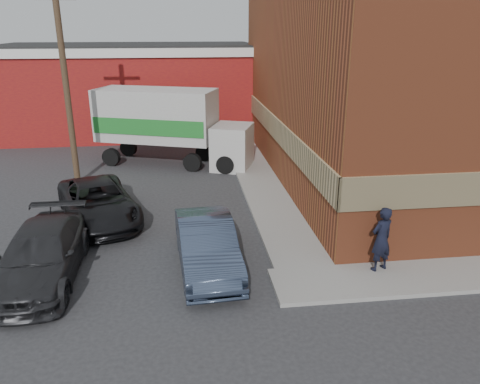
{
  "coord_description": "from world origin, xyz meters",
  "views": [
    {
      "loc": [
        -2.77,
        -11.67,
        6.7
      ],
      "look_at": [
        -0.91,
        3.0,
        1.42
      ],
      "focal_mm": 35.0,
      "sensor_mm": 36.0,
      "label": 1
    }
  ],
  "objects_px": {
    "brick_building": "(428,72)",
    "sedan": "(207,245)",
    "box_truck": "(170,122)",
    "man": "(381,239)",
    "suv_a": "(98,202)",
    "warehouse": "(130,89)",
    "utility_pole": "(65,75)",
    "suv_b": "(41,255)"
  },
  "relations": [
    {
      "from": "utility_pole",
      "to": "sedan",
      "type": "distance_m",
      "value": 10.79
    },
    {
      "from": "suv_a",
      "to": "suv_b",
      "type": "distance_m",
      "value": 4.16
    },
    {
      "from": "utility_pole",
      "to": "suv_a",
      "type": "distance_m",
      "value": 6.22
    },
    {
      "from": "warehouse",
      "to": "sedan",
      "type": "xyz_separation_m",
      "value": [
        3.81,
        -19.5,
        -2.07
      ]
    },
    {
      "from": "warehouse",
      "to": "utility_pole",
      "type": "bearing_deg",
      "value": -97.77
    },
    {
      "from": "brick_building",
      "to": "box_truck",
      "type": "bearing_deg",
      "value": 167.31
    },
    {
      "from": "brick_building",
      "to": "man",
      "type": "xyz_separation_m",
      "value": [
        -5.85,
        -9.4,
        -3.61
      ]
    },
    {
      "from": "man",
      "to": "brick_building",
      "type": "bearing_deg",
      "value": -143.21
    },
    {
      "from": "suv_b",
      "to": "box_truck",
      "type": "height_order",
      "value": "box_truck"
    },
    {
      "from": "brick_building",
      "to": "suv_a",
      "type": "height_order",
      "value": "brick_building"
    },
    {
      "from": "man",
      "to": "box_truck",
      "type": "xyz_separation_m",
      "value": [
        -5.95,
        12.06,
        1.1
      ]
    },
    {
      "from": "brick_building",
      "to": "box_truck",
      "type": "distance_m",
      "value": 12.36
    },
    {
      "from": "man",
      "to": "box_truck",
      "type": "relative_size",
      "value": 0.24
    },
    {
      "from": "warehouse",
      "to": "suv_b",
      "type": "distance_m",
      "value": 19.63
    },
    {
      "from": "utility_pole",
      "to": "sedan",
      "type": "bearing_deg",
      "value": -58.03
    },
    {
      "from": "utility_pole",
      "to": "sedan",
      "type": "xyz_separation_m",
      "value": [
        5.31,
        -8.5,
        -4.0
      ]
    },
    {
      "from": "warehouse",
      "to": "sedan",
      "type": "height_order",
      "value": "warehouse"
    },
    {
      "from": "utility_pole",
      "to": "suv_a",
      "type": "relative_size",
      "value": 1.77
    },
    {
      "from": "brick_building",
      "to": "utility_pole",
      "type": "height_order",
      "value": "brick_building"
    },
    {
      "from": "utility_pole",
      "to": "man",
      "type": "xyz_separation_m",
      "value": [
        10.14,
        -9.41,
        -3.68
      ]
    },
    {
      "from": "brick_building",
      "to": "suv_b",
      "type": "distance_m",
      "value": 17.91
    },
    {
      "from": "man",
      "to": "suv_b",
      "type": "height_order",
      "value": "man"
    },
    {
      "from": "suv_b",
      "to": "suv_a",
      "type": "bearing_deg",
      "value": 76.97
    },
    {
      "from": "warehouse",
      "to": "utility_pole",
      "type": "distance_m",
      "value": 11.27
    },
    {
      "from": "sedan",
      "to": "suv_b",
      "type": "xyz_separation_m",
      "value": [
        -4.57,
        0.0,
        -0.02
      ]
    },
    {
      "from": "suv_b",
      "to": "brick_building",
      "type": "bearing_deg",
      "value": 28.59
    },
    {
      "from": "brick_building",
      "to": "suv_a",
      "type": "xyz_separation_m",
      "value": [
        -14.36,
        -4.43,
        -3.98
      ]
    },
    {
      "from": "warehouse",
      "to": "man",
      "type": "distance_m",
      "value": 22.23
    },
    {
      "from": "warehouse",
      "to": "utility_pole",
      "type": "height_order",
      "value": "utility_pole"
    },
    {
      "from": "utility_pole",
      "to": "warehouse",
      "type": "bearing_deg",
      "value": 82.23
    },
    {
      "from": "suv_a",
      "to": "suv_b",
      "type": "xyz_separation_m",
      "value": [
        -0.9,
        -4.06,
        0.01
      ]
    },
    {
      "from": "man",
      "to": "suv_a",
      "type": "height_order",
      "value": "man"
    },
    {
      "from": "brick_building",
      "to": "suv_a",
      "type": "distance_m",
      "value": 15.55
    },
    {
      "from": "brick_building",
      "to": "warehouse",
      "type": "distance_m",
      "value": 18.3
    },
    {
      "from": "box_truck",
      "to": "man",
      "type": "bearing_deg",
      "value": -43.48
    },
    {
      "from": "brick_building",
      "to": "suv_b",
      "type": "height_order",
      "value": "brick_building"
    },
    {
      "from": "brick_building",
      "to": "man",
      "type": "height_order",
      "value": "brick_building"
    },
    {
      "from": "box_truck",
      "to": "suv_b",
      "type": "bearing_deg",
      "value": -86.98
    },
    {
      "from": "brick_building",
      "to": "sedan",
      "type": "xyz_separation_m",
      "value": [
        -10.69,
        -8.5,
        -3.94
      ]
    },
    {
      "from": "sedan",
      "to": "box_truck",
      "type": "height_order",
      "value": "box_truck"
    },
    {
      "from": "sedan",
      "to": "suv_a",
      "type": "distance_m",
      "value": 5.48
    },
    {
      "from": "brick_building",
      "to": "sedan",
      "type": "distance_m",
      "value": 14.21
    }
  ]
}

